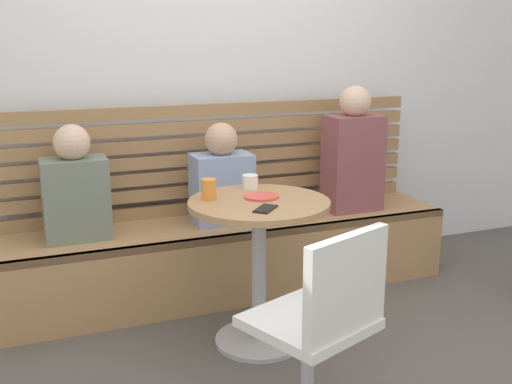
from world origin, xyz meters
name	(u,v)px	position (x,y,z in m)	size (l,w,h in m)	color
back_wall	(202,45)	(0.00, 1.64, 1.45)	(5.20, 0.10, 2.90)	silver
booth_bench	(228,257)	(0.00, 1.20, 0.22)	(2.70, 0.52, 0.44)	#A87C51
booth_backrest	(214,158)	(0.00, 1.44, 0.78)	(2.65, 0.04, 0.67)	#9A7249
cafe_table	(259,245)	(-0.07, 0.54, 0.52)	(0.68, 0.68, 0.74)	#ADADB2
white_chair	(322,329)	(-0.15, -0.27, 0.46)	(0.52, 0.52, 0.85)	#ADADB2
person_adult	(353,155)	(0.82, 1.17, 0.79)	(0.34, 0.22, 0.77)	brown
person_child_left	(75,189)	(-0.85, 1.21, 0.71)	(0.34, 0.22, 0.62)	slate
person_child_middle	(222,180)	(-0.03, 1.20, 0.70)	(0.34, 0.22, 0.59)	#8C9EC6
cup_ceramic_white	(250,182)	(-0.02, 0.78, 0.78)	(0.08, 0.08, 0.07)	white
cup_tumbler_orange	(209,189)	(-0.28, 0.65, 0.79)	(0.07, 0.07, 0.10)	orange
plate_small	(261,196)	(-0.04, 0.58, 0.75)	(0.17, 0.17, 0.01)	#DB4C42
phone_on_table	(265,209)	(-0.10, 0.38, 0.74)	(0.07, 0.14, 0.01)	black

